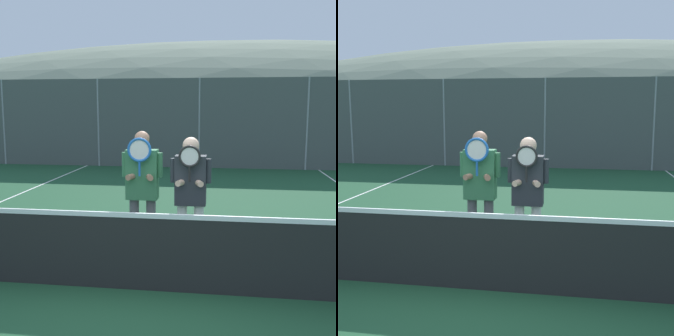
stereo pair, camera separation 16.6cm
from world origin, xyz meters
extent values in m
plane|color=#1E4C2D|center=(0.00, 0.00, 0.00)|extent=(120.00, 120.00, 0.00)
ellipsoid|color=slate|center=(0.00, 56.77, 0.00)|extent=(107.07, 59.48, 20.82)
cube|color=beige|center=(-0.39, 19.49, 1.44)|extent=(16.12, 5.00, 2.88)
cube|color=#4C4C51|center=(-0.39, 19.49, 3.06)|extent=(16.62, 5.50, 0.36)
cylinder|color=gray|center=(-7.10, 9.88, 1.52)|extent=(0.06, 0.06, 3.04)
cylinder|color=gray|center=(-3.55, 9.88, 1.52)|extent=(0.06, 0.06, 3.04)
cylinder|color=gray|center=(0.00, 9.88, 1.52)|extent=(0.06, 0.06, 3.04)
cylinder|color=gray|center=(3.55, 9.88, 1.52)|extent=(0.06, 0.06, 3.04)
cube|color=#4C5451|center=(0.00, 9.88, 1.52)|extent=(21.29, 0.02, 3.04)
cube|color=black|center=(0.00, 0.00, 0.43)|extent=(10.54, 0.02, 0.86)
cube|color=white|center=(0.00, 0.00, 0.88)|extent=(10.54, 0.03, 0.06)
cylinder|color=#56565B|center=(-0.31, 0.99, 0.42)|extent=(0.13, 0.13, 0.85)
cylinder|color=#56565B|center=(-0.07, 0.99, 0.42)|extent=(0.13, 0.13, 0.85)
cube|color=#337047|center=(-0.19, 0.99, 1.18)|extent=(0.42, 0.22, 0.67)
sphere|color=#997056|center=(-0.19, 0.99, 1.66)|extent=(0.20, 0.20, 0.20)
cylinder|color=#337047|center=(-0.43, 0.99, 1.31)|extent=(0.08, 0.08, 0.33)
cylinder|color=#337047|center=(0.05, 0.99, 1.31)|extent=(0.08, 0.08, 0.33)
cylinder|color=#997056|center=(-0.30, 0.90, 1.17)|extent=(0.16, 0.27, 0.08)
cylinder|color=#997056|center=(-0.08, 0.90, 1.17)|extent=(0.16, 0.27, 0.08)
cylinder|color=#1E5BAD|center=(-0.19, 0.81, 1.29)|extent=(0.03, 0.03, 0.20)
torus|color=#1E5BAD|center=(-0.19, 0.81, 1.53)|extent=(0.32, 0.03, 0.32)
cylinder|color=silver|center=(-0.19, 0.81, 1.53)|extent=(0.26, 0.00, 0.26)
cylinder|color=white|center=(0.36, 0.88, 0.41)|extent=(0.13, 0.13, 0.82)
cylinder|color=white|center=(0.58, 0.88, 0.41)|extent=(0.13, 0.13, 0.82)
cube|color=#282D33|center=(0.47, 0.88, 1.14)|extent=(0.40, 0.22, 0.65)
sphere|color=#DBB293|center=(0.47, 0.88, 1.59)|extent=(0.22, 0.22, 0.22)
cylinder|color=#282D33|center=(0.25, 0.88, 1.26)|extent=(0.08, 0.08, 0.32)
cylinder|color=#282D33|center=(0.70, 0.88, 1.26)|extent=(0.08, 0.08, 0.32)
cylinder|color=#DBB293|center=(0.37, 0.79, 1.13)|extent=(0.16, 0.27, 0.08)
cylinder|color=#DBB293|center=(0.57, 0.79, 1.13)|extent=(0.16, 0.27, 0.08)
cylinder|color=black|center=(0.47, 0.70, 1.25)|extent=(0.03, 0.03, 0.20)
torus|color=black|center=(0.47, 0.70, 1.47)|extent=(0.28, 0.03, 0.28)
cylinder|color=silver|center=(0.47, 0.70, 1.47)|extent=(0.23, 0.00, 0.23)
cube|color=slate|center=(-6.00, 13.10, 0.67)|extent=(4.24, 1.82, 0.75)
cube|color=#2D3842|center=(-6.00, 13.10, 1.35)|extent=(2.33, 1.67, 0.61)
cylinder|color=black|center=(-4.62, 12.17, 0.30)|extent=(0.60, 0.16, 0.60)
cylinder|color=black|center=(-4.62, 14.03, 0.30)|extent=(0.60, 0.16, 0.60)
cylinder|color=black|center=(-7.37, 12.17, 0.30)|extent=(0.60, 0.16, 0.60)
cylinder|color=black|center=(-7.37, 14.03, 0.30)|extent=(0.60, 0.16, 0.60)
cube|color=silver|center=(-0.89, 12.78, 0.72)|extent=(4.27, 1.74, 0.84)
cube|color=#2D3842|center=(-0.89, 12.78, 1.49)|extent=(2.35, 1.60, 0.69)
cylinder|color=black|center=(0.50, 11.90, 0.30)|extent=(0.60, 0.16, 0.60)
cylinder|color=black|center=(0.50, 13.67, 0.30)|extent=(0.60, 0.16, 0.60)
cylinder|color=black|center=(-2.28, 11.90, 0.30)|extent=(0.60, 0.16, 0.60)
cylinder|color=black|center=(-2.28, 13.67, 0.30)|extent=(0.60, 0.16, 0.60)
cube|color=#B2B7BC|center=(4.36, 13.24, 0.68)|extent=(4.51, 1.74, 0.76)
cube|color=#2D3842|center=(4.36, 13.24, 1.37)|extent=(2.48, 1.60, 0.62)
cylinder|color=black|center=(2.89, 12.35, 0.30)|extent=(0.60, 0.16, 0.60)
cylinder|color=black|center=(2.89, 14.13, 0.30)|extent=(0.60, 0.16, 0.60)
camera|label=1|loc=(0.92, -4.49, 2.08)|focal=45.00mm
camera|label=2|loc=(1.09, -4.47, 2.08)|focal=45.00mm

